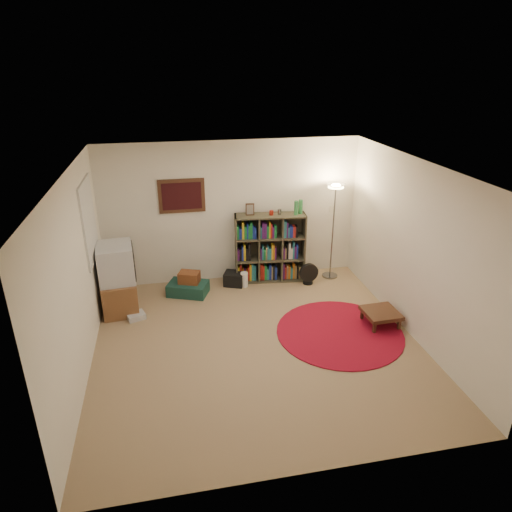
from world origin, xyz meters
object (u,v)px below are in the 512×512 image
at_px(bookshelf, 269,249).
at_px(suitcase, 188,288).
at_px(side_table, 381,313).
at_px(floor_fan, 309,274).
at_px(tv_stand, 118,279).
at_px(floor_lamp, 335,201).

distance_m(bookshelf, suitcase, 1.59).
distance_m(bookshelf, side_table, 2.32).
bearing_deg(suitcase, floor_fan, 20.74).
relative_size(suitcase, side_table, 1.45).
relative_size(bookshelf, side_table, 2.83).
distance_m(tv_stand, side_table, 4.10).
height_order(floor_lamp, side_table, floor_lamp).
bearing_deg(suitcase, bookshelf, 33.04).
height_order(bookshelf, floor_lamp, floor_lamp).
bearing_deg(bookshelf, side_table, -49.16).
xyz_separation_m(floor_lamp, suitcase, (-2.63, -0.19, -1.36)).
xyz_separation_m(floor_fan, tv_stand, (-3.23, -0.27, 0.34)).
bearing_deg(suitcase, side_table, -7.72).
relative_size(bookshelf, floor_fan, 3.79).
bearing_deg(tv_stand, suitcase, 10.31).
bearing_deg(floor_fan, suitcase, 173.25).
bearing_deg(tv_stand, bookshelf, 7.73).
height_order(floor_lamp, tv_stand, floor_lamp).
bearing_deg(floor_fan, side_table, -72.83).
distance_m(floor_fan, side_table, 1.67).
distance_m(floor_lamp, suitcase, 2.96).
height_order(floor_lamp, floor_fan, floor_lamp).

